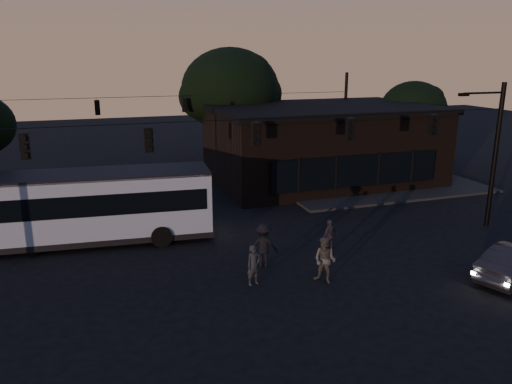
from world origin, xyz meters
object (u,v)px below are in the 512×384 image
object	(u,v)px
pedestrian_a	(254,265)
pedestrian_c	(329,236)
bus	(80,204)
pedestrian_b	(325,260)
pedestrian_d	(264,245)
building	(321,143)

from	to	relation	value
pedestrian_a	pedestrian_c	bearing A→B (deg)	12.52
bus	pedestrian_a	distance (m)	9.49
bus	pedestrian_a	size ratio (longest dim) A/B	7.65
pedestrian_a	pedestrian_b	bearing A→B (deg)	-27.52
pedestrian_d	building	bearing A→B (deg)	-103.73
bus	pedestrian_b	xyz separation A→B (m)	(9.10, -7.66, -1.01)
building	pedestrian_a	size ratio (longest dim) A/B	9.42
pedestrian_a	pedestrian_c	distance (m)	4.83
pedestrian_b	pedestrian_d	world-z (taller)	pedestrian_d
pedestrian_c	pedestrian_b	bearing A→B (deg)	33.56
pedestrian_a	pedestrian_d	world-z (taller)	pedestrian_d
pedestrian_a	pedestrian_b	distance (m)	2.83
pedestrian_a	pedestrian_d	bearing A→B (deg)	45.21
bus	pedestrian_c	distance (m)	11.83
building	pedestrian_b	bearing A→B (deg)	-115.28
pedestrian_c	pedestrian_d	distance (m)	3.44
pedestrian_b	pedestrian_c	xyz separation A→B (m)	(1.62, 2.79, -0.15)
building	pedestrian_a	bearing A→B (deg)	-124.27
bus	pedestrian_b	distance (m)	11.94
pedestrian_b	pedestrian_d	bearing A→B (deg)	179.39
pedestrian_c	pedestrian_d	bearing A→B (deg)	-17.47
building	pedestrian_c	world-z (taller)	building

